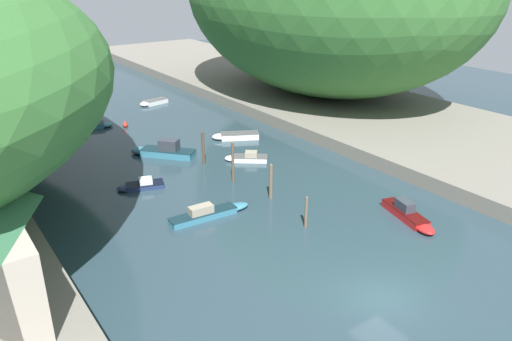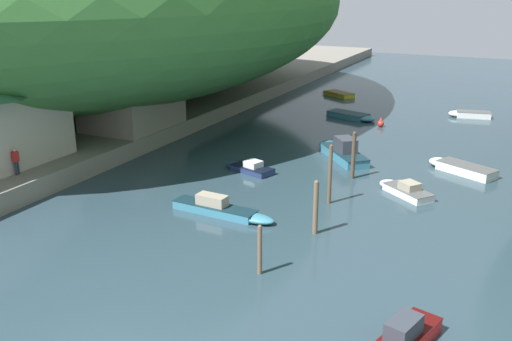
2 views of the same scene
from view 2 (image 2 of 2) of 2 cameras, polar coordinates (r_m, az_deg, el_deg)
name	(u,v)px [view 2 (image 2 of 2)]	position (r m, az deg, el deg)	size (l,w,h in m)	color
water_surface	(352,150)	(45.45, 9.61, 2.02)	(130.00, 130.00, 0.00)	#283D47
left_bank	(100,112)	(57.15, -15.36, 5.65)	(22.00, 120.00, 1.31)	slate
hillside_left	(105,3)	(59.20, -14.85, 15.87)	(43.23, 60.52, 18.59)	#387033
boathouse_shed	(132,100)	(47.35, -12.27, 6.91)	(5.91, 7.91, 4.30)	gray
boat_moored_right	(468,114)	(59.61, 20.45, 5.30)	(4.11, 2.16, 0.59)	white
boat_near_quay	(341,151)	(43.34, 8.48, 1.97)	(5.55, 6.05, 1.70)	teal
boat_yellow_tender	(248,167)	(39.78, -0.77, 0.31)	(4.06, 2.47, 0.84)	navy
boat_red_skiff	(459,167)	(42.07, 19.61, 0.30)	(5.10, 3.63, 0.64)	white
boat_small_dinghy	(224,210)	(32.34, -3.24, -3.94)	(6.44, 1.50, 1.09)	teal
boat_navy_launch	(353,116)	(56.06, 9.71, 5.39)	(5.23, 3.15, 0.52)	teal
boat_white_cruiser	(404,189)	(36.72, 14.55, -1.82)	(4.04, 3.58, 0.92)	white
boat_far_right_bank	(336,93)	(67.35, 8.03, 7.63)	(4.62, 3.68, 0.50)	gold
mooring_post_nearest	(260,249)	(25.74, 0.38, -7.90)	(0.21, 0.21, 2.41)	brown
mooring_post_second	(316,207)	(29.77, 5.99, -3.65)	(0.27, 0.27, 2.96)	brown
mooring_post_middle	(330,174)	(33.81, 7.41, -0.36)	(0.23, 0.23, 3.64)	brown
mooring_post_fourth	(353,155)	(38.46, 9.72, 1.53)	(0.27, 0.27, 3.24)	#4C3D2D
channel_buoy_near	(381,123)	(53.27, 12.37, 4.64)	(0.59, 0.59, 0.88)	red
person_on_quay	(16,159)	(37.74, -22.89, 1.03)	(0.25, 0.40, 1.69)	#282D3D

